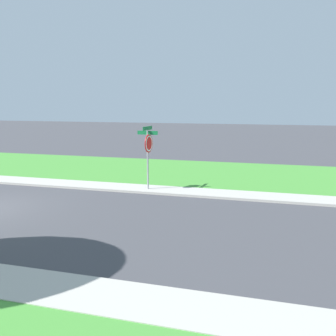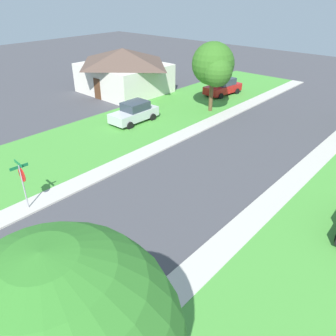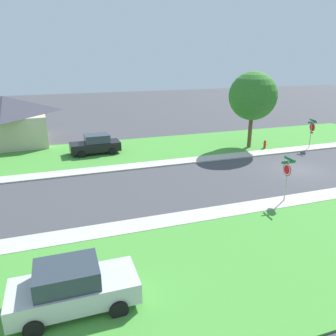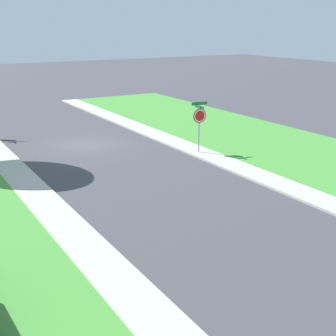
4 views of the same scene
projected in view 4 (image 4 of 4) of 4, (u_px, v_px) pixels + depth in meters
name	position (u px, v px, depth m)	size (l,w,h in m)	color
ground_plane	(84.00, 145.00, 27.31)	(120.00, 120.00, 0.00)	#424247
sidewalk_east	(81.00, 242.00, 15.12)	(1.40, 56.00, 0.10)	#B7B2A8
sidewalk_west	(298.00, 191.00, 19.68)	(1.40, 56.00, 0.10)	#B7B2A8
stop_sign_far_corner	(199.00, 119.00, 24.95)	(0.92, 0.92, 2.77)	#9E9EA3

